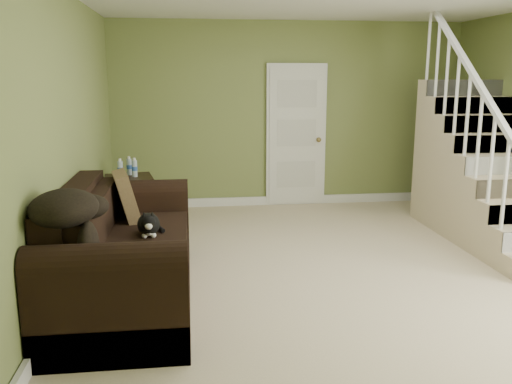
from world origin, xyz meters
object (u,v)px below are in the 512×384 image
object	(u,v)px
cat	(148,224)
banana	(155,247)
side_table	(130,202)
sofa	(121,257)

from	to	relation	value
cat	banana	size ratio (longest dim) A/B	2.51
side_table	banana	size ratio (longest dim) A/B	4.37
sofa	banana	xyz separation A→B (m)	(0.31, -0.33, 0.18)
side_table	banana	xyz separation A→B (m)	(0.45, -2.48, 0.21)
sofa	banana	size ratio (longest dim) A/B	11.85
sofa	side_table	world-z (taller)	sofa
sofa	cat	world-z (taller)	sofa
banana	cat	bearing A→B (deg)	56.78
cat	banana	xyz separation A→B (m)	(0.08, -0.44, -0.07)
side_table	sofa	bearing A→B (deg)	-86.24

